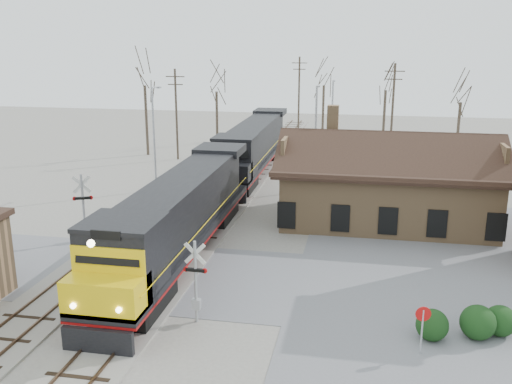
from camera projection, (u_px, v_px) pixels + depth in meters
ground at (166, 275)px, 31.08m from camera, size 140.00×140.00×0.00m
road at (166, 275)px, 31.07m from camera, size 60.00×9.00×0.03m
parking_lot at (499, 271)px, 31.61m from camera, size 22.00×26.00×0.03m
track_main at (230, 200)px, 45.28m from camera, size 3.40×90.00×0.24m
track_siding at (176, 197)px, 46.09m from camera, size 3.40×90.00×0.24m
depot at (387, 188)px, 39.66m from camera, size 15.20×9.31×7.90m
locomotive_lead at (177, 219)px, 32.42m from camera, size 3.30×22.08×4.91m
locomotive_trailing at (253, 147)px, 53.62m from camera, size 3.30×22.08×4.64m
crossbuck_near at (196, 284)px, 25.55m from camera, size 1.11×0.29×3.90m
crossbuck_far at (84, 211)px, 35.78m from camera, size 1.17×0.59×4.39m
do_not_enter_sign at (423, 321)px, 22.94m from camera, size 0.63×0.15×2.13m
hedge_a at (432, 325)px, 24.28m from camera, size 1.39×1.39×1.39m
hedge_b at (478, 322)px, 24.36m from camera, size 1.52×1.52×1.52m
hedge_c at (500, 321)px, 24.66m from camera, size 1.37×1.37×1.37m
streetlight_a at (154, 133)px, 47.24m from camera, size 0.25×2.04×8.69m
streetlight_b at (316, 132)px, 47.36m from camera, size 0.25×2.04×8.77m
streetlight_c at (332, 116)px, 59.20m from camera, size 0.25×2.04×8.33m
utility_pole_a at (176, 113)px, 59.51m from camera, size 2.00×0.24×9.47m
utility_pole_b at (299, 95)px, 74.70m from camera, size 2.00×0.24×10.18m
utility_pole_c at (392, 111)px, 58.44m from camera, size 2.00×0.24×10.07m
tree_a at (144, 74)px, 60.84m from camera, size 5.05×5.05×12.37m
tree_b at (216, 83)px, 68.59m from camera, size 4.16×4.16×10.20m
tree_c at (324, 77)px, 74.91m from camera, size 4.31×4.31×10.55m
tree_d at (386, 81)px, 67.45m from camera, size 4.33×4.33×10.62m
tree_e at (461, 93)px, 59.99m from camera, size 3.96×3.96×9.70m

